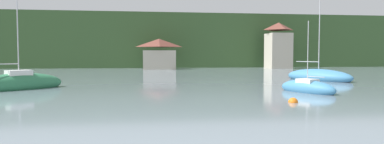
{
  "coord_description": "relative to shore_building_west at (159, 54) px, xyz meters",
  "views": [
    {
      "loc": [
        -2.71,
        19.75,
        2.96
      ],
      "look_at": [
        0.0,
        39.43,
        1.92
      ],
      "focal_mm": 31.68,
      "sensor_mm": 36.0,
      "label": 1
    }
  ],
  "objects": [
    {
      "name": "wooded_hillside",
      "position": [
        7.42,
        47.2,
        2.16
      ],
      "size": [
        352.0,
        72.91,
        25.41
      ],
      "color": "#38562D",
      "rests_on": "ground_plane"
    },
    {
      "name": "shore_building_west",
      "position": [
        0.0,
        0.0,
        0.0
      ],
      "size": [
        6.68,
        4.91,
        6.07
      ],
      "color": "#BCB29E",
      "rests_on": "ground_plane"
    },
    {
      "name": "shore_building_westcentral",
      "position": [
        24.97,
        0.04,
        1.69
      ],
      "size": [
        4.73,
        5.0,
        9.6
      ],
      "color": "#BCB29E",
      "rests_on": "ground_plane"
    },
    {
      "name": "sailboat_mid_5",
      "position": [
        9.76,
        -43.27,
        -2.63
      ],
      "size": [
        3.47,
        5.22,
        5.91
      ],
      "rotation": [
        0.0,
        0.0,
        1.99
      ],
      "color": "teal",
      "rests_on": "ground_plane"
    },
    {
      "name": "sailboat_far_7",
      "position": [
        16.84,
        -31.86,
        -2.55
      ],
      "size": [
        6.22,
        8.53,
        11.4
      ],
      "rotation": [
        0.0,
        0.0,
        5.19
      ],
      "color": "teal",
      "rests_on": "ground_plane"
    },
    {
      "name": "sailboat_far_8",
      "position": [
        -13.3,
        -37.85,
        -2.48
      ],
      "size": [
        7.02,
        6.57,
        11.65
      ],
      "rotation": [
        0.0,
        0.0,
        0.73
      ],
      "color": "#2D754C",
      "rests_on": "ground_plane"
    },
    {
      "name": "mooring_buoy_near",
      "position": [
        6.29,
        -48.36,
        -2.97
      ],
      "size": [
        0.6,
        0.6,
        0.6
      ],
      "primitive_type": "sphere",
      "color": "orange",
      "rests_on": "ground_plane"
    }
  ]
}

